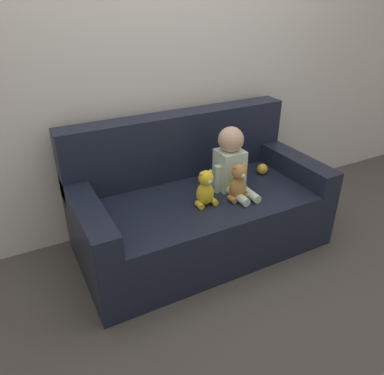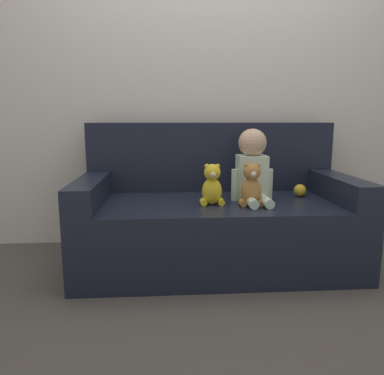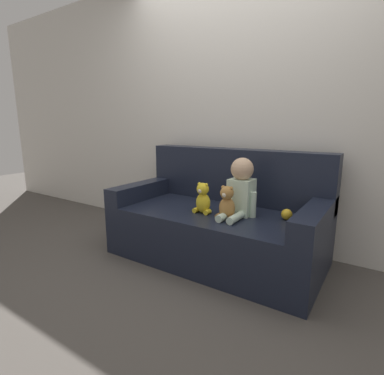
# 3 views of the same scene
# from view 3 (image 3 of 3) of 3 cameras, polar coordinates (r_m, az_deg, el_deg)

# --- Properties ---
(ground_plane) EXTENTS (12.00, 12.00, 0.00)m
(ground_plane) POSITION_cam_3_polar(r_m,az_deg,el_deg) (2.66, 4.44, -13.13)
(ground_plane) COLOR #4C4742
(wall_back) EXTENTS (8.00, 0.05, 2.60)m
(wall_back) POSITION_cam_3_polar(r_m,az_deg,el_deg) (2.88, 10.18, 15.26)
(wall_back) COLOR silver
(wall_back) RESTS_ON ground_plane
(couch) EXTENTS (1.72, 0.88, 0.91)m
(couch) POSITION_cam_3_polar(r_m,az_deg,el_deg) (2.60, 5.23, -6.44)
(couch) COLOR black
(couch) RESTS_ON ground_plane
(person_baby) EXTENTS (0.26, 0.38, 0.45)m
(person_baby) POSITION_cam_3_polar(r_m,az_deg,el_deg) (2.35, 9.28, -0.39)
(person_baby) COLOR silver
(person_baby) RESTS_ON couch
(teddy_bear_brown) EXTENTS (0.15, 0.12, 0.25)m
(teddy_bear_brown) POSITION_cam_3_polar(r_m,az_deg,el_deg) (2.25, 6.65, -3.07)
(teddy_bear_brown) COLOR #AD7A3D
(teddy_bear_brown) RESTS_ON couch
(plush_toy_side) EXTENTS (0.15, 0.11, 0.25)m
(plush_toy_side) POSITION_cam_3_polar(r_m,az_deg,el_deg) (2.39, 2.09, -2.18)
(plush_toy_side) COLOR yellow
(plush_toy_side) RESTS_ON couch
(toy_ball) EXTENTS (0.08, 0.08, 0.08)m
(toy_ball) POSITION_cam_3_polar(r_m,az_deg,el_deg) (2.35, 17.59, -4.90)
(toy_ball) COLOR gold
(toy_ball) RESTS_ON couch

